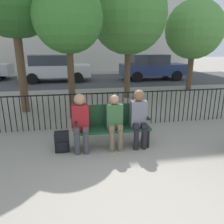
{
  "coord_description": "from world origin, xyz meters",
  "views": [
    {
      "loc": [
        -0.78,
        -2.26,
        2.13
      ],
      "look_at": [
        0.0,
        2.06,
        0.8
      ],
      "focal_mm": 35.0,
      "sensor_mm": 36.0,
      "label": 1
    }
  ],
  "objects_px": {
    "tree_0": "(128,15)",
    "parked_car_0": "(54,68)",
    "backpack": "(62,142)",
    "seated_person_0": "(80,119)",
    "seated_person_2": "(139,115)",
    "parked_car_1": "(152,67)",
    "tree_1": "(68,18)",
    "tree_3": "(194,30)",
    "park_bench": "(111,125)",
    "seated_person_1": "(115,119)"
  },
  "relations": [
    {
      "from": "backpack",
      "to": "parked_car_1",
      "type": "height_order",
      "value": "parked_car_1"
    },
    {
      "from": "park_bench",
      "to": "parked_car_0",
      "type": "height_order",
      "value": "parked_car_0"
    },
    {
      "from": "park_bench",
      "to": "seated_person_1",
      "type": "height_order",
      "value": "seated_person_1"
    },
    {
      "from": "parked_car_0",
      "to": "parked_car_1",
      "type": "relative_size",
      "value": 1.0
    },
    {
      "from": "seated_person_2",
      "to": "parked_car_0",
      "type": "relative_size",
      "value": 0.3
    },
    {
      "from": "parked_car_0",
      "to": "backpack",
      "type": "bearing_deg",
      "value": -85.31
    },
    {
      "from": "backpack",
      "to": "parked_car_0",
      "type": "xyz_separation_m",
      "value": [
        -0.8,
        9.79,
        0.63
      ]
    },
    {
      "from": "seated_person_1",
      "to": "seated_person_2",
      "type": "xyz_separation_m",
      "value": [
        0.52,
        0.0,
        0.06
      ]
    },
    {
      "from": "parked_car_0",
      "to": "seated_person_2",
      "type": "bearing_deg",
      "value": -76.04
    },
    {
      "from": "backpack",
      "to": "parked_car_0",
      "type": "height_order",
      "value": "parked_car_0"
    },
    {
      "from": "tree_0",
      "to": "parked_car_0",
      "type": "distance_m",
      "value": 6.58
    },
    {
      "from": "tree_0",
      "to": "seated_person_2",
      "type": "bearing_deg",
      "value": -101.09
    },
    {
      "from": "parked_car_1",
      "to": "seated_person_0",
      "type": "bearing_deg",
      "value": -117.77
    },
    {
      "from": "tree_3",
      "to": "tree_1",
      "type": "bearing_deg",
      "value": -148.49
    },
    {
      "from": "tree_1",
      "to": "tree_3",
      "type": "distance_m",
      "value": 6.81
    },
    {
      "from": "tree_1",
      "to": "park_bench",
      "type": "bearing_deg",
      "value": -68.99
    },
    {
      "from": "tree_0",
      "to": "parked_car_1",
      "type": "xyz_separation_m",
      "value": [
        2.84,
        4.78,
        -2.44
      ]
    },
    {
      "from": "parked_car_0",
      "to": "seated_person_1",
      "type": "bearing_deg",
      "value": -78.96
    },
    {
      "from": "tree_1",
      "to": "parked_car_0",
      "type": "height_order",
      "value": "tree_1"
    },
    {
      "from": "tree_1",
      "to": "seated_person_1",
      "type": "bearing_deg",
      "value": -69.06
    },
    {
      "from": "seated_person_2",
      "to": "backpack",
      "type": "distance_m",
      "value": 1.71
    },
    {
      "from": "tree_0",
      "to": "parked_car_0",
      "type": "xyz_separation_m",
      "value": [
        -3.36,
        5.1,
        -2.44
      ]
    },
    {
      "from": "seated_person_0",
      "to": "seated_person_2",
      "type": "distance_m",
      "value": 1.24
    },
    {
      "from": "tree_0",
      "to": "tree_1",
      "type": "distance_m",
      "value": 3.4
    },
    {
      "from": "seated_person_1",
      "to": "tree_3",
      "type": "bearing_deg",
      "value": 49.73
    },
    {
      "from": "tree_3",
      "to": "parked_car_0",
      "type": "xyz_separation_m",
      "value": [
        -6.85,
        3.99,
        -2.02
      ]
    },
    {
      "from": "seated_person_0",
      "to": "tree_0",
      "type": "xyz_separation_m",
      "value": [
        2.16,
        4.72,
        2.59
      ]
    },
    {
      "from": "tree_1",
      "to": "tree_0",
      "type": "bearing_deg",
      "value": 46.59
    },
    {
      "from": "seated_person_0",
      "to": "tree_1",
      "type": "relative_size",
      "value": 0.32
    },
    {
      "from": "park_bench",
      "to": "tree_1",
      "type": "distance_m",
      "value": 3.29
    },
    {
      "from": "seated_person_0",
      "to": "tree_0",
      "type": "height_order",
      "value": "tree_0"
    },
    {
      "from": "seated_person_0",
      "to": "seated_person_1",
      "type": "height_order",
      "value": "seated_person_0"
    },
    {
      "from": "tree_0",
      "to": "seated_person_0",
      "type": "bearing_deg",
      "value": -114.62
    },
    {
      "from": "tree_0",
      "to": "tree_1",
      "type": "relative_size",
      "value": 1.25
    },
    {
      "from": "park_bench",
      "to": "backpack",
      "type": "xyz_separation_m",
      "value": [
        -1.07,
        -0.1,
        -0.28
      ]
    },
    {
      "from": "seated_person_2",
      "to": "parked_car_0",
      "type": "distance_m",
      "value": 10.11
    },
    {
      "from": "parked_car_0",
      "to": "parked_car_1",
      "type": "bearing_deg",
      "value": -2.93
    },
    {
      "from": "seated_person_0",
      "to": "seated_person_1",
      "type": "distance_m",
      "value": 0.71
    },
    {
      "from": "park_bench",
      "to": "tree_0",
      "type": "xyz_separation_m",
      "value": [
        1.5,
        4.59,
        2.8
      ]
    },
    {
      "from": "tree_3",
      "to": "seated_person_2",
      "type": "bearing_deg",
      "value": -127.15
    },
    {
      "from": "seated_person_0",
      "to": "parked_car_1",
      "type": "height_order",
      "value": "parked_car_1"
    },
    {
      "from": "backpack",
      "to": "parked_car_1",
      "type": "distance_m",
      "value": 10.92
    },
    {
      "from": "park_bench",
      "to": "seated_person_0",
      "type": "distance_m",
      "value": 0.71
    },
    {
      "from": "tree_3",
      "to": "parked_car_0",
      "type": "bearing_deg",
      "value": 149.78
    },
    {
      "from": "seated_person_2",
      "to": "parked_car_1",
      "type": "height_order",
      "value": "parked_car_1"
    },
    {
      "from": "seated_person_0",
      "to": "tree_1",
      "type": "xyz_separation_m",
      "value": [
        -0.16,
        2.27,
        2.16
      ]
    },
    {
      "from": "seated_person_0",
      "to": "parked_car_1",
      "type": "distance_m",
      "value": 10.74
    },
    {
      "from": "tree_3",
      "to": "seated_person_0",
      "type": "bearing_deg",
      "value": -134.12
    },
    {
      "from": "tree_3",
      "to": "park_bench",
      "type": "bearing_deg",
      "value": -131.17
    },
    {
      "from": "park_bench",
      "to": "tree_0",
      "type": "distance_m",
      "value": 5.58
    }
  ]
}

